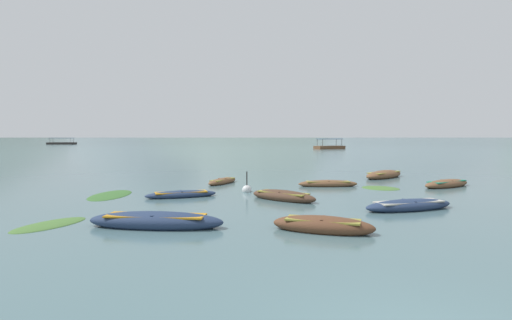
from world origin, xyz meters
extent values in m
plane|color=slate|center=(0.00, 1500.00, 0.00)|extent=(6000.00, 6000.00, 0.00)
cone|color=slate|center=(-307.08, 2533.59, 256.60)|extent=(1267.83, 1267.83, 513.19)
cone|color=slate|center=(350.94, 2196.85, 193.44)|extent=(1560.82, 1560.82, 386.87)
cone|color=slate|center=(967.39, 2398.96, 270.61)|extent=(2147.77, 2147.77, 541.23)
cone|color=slate|center=(1580.40, 2615.27, 112.60)|extent=(609.84, 609.84, 225.20)
ellipsoid|color=#4C3323|center=(0.66, 12.38, 0.17)|extent=(3.05, 3.09, 0.56)
cube|color=olive|center=(0.66, 12.38, 0.34)|extent=(2.20, 2.23, 0.05)
cube|color=#4C3323|center=(0.66, 12.38, 0.39)|extent=(0.55, 0.54, 0.04)
ellipsoid|color=brown|center=(-1.75, 18.89, 0.12)|extent=(2.30, 2.97, 0.41)
cube|color=olive|center=(-1.75, 18.89, 0.25)|extent=(1.65, 2.14, 0.05)
cube|color=brown|center=(-1.75, 18.89, 0.30)|extent=(0.50, 0.36, 0.04)
ellipsoid|color=brown|center=(4.20, 16.72, 0.14)|extent=(3.49, 1.21, 0.46)
cube|color=olive|center=(4.20, 16.72, 0.27)|extent=(2.52, 0.87, 0.05)
cube|color=brown|center=(4.20, 16.72, 0.32)|extent=(0.14, 0.60, 0.04)
ellipsoid|color=brown|center=(9.59, 20.71, 0.19)|extent=(4.24, 3.65, 0.64)
cube|color=olive|center=(9.59, 20.71, 0.38)|extent=(3.05, 2.63, 0.05)
cube|color=brown|center=(9.59, 20.71, 0.43)|extent=(0.61, 0.77, 0.04)
ellipsoid|color=navy|center=(-4.41, 7.80, 0.19)|extent=(4.48, 2.08, 0.62)
cube|color=orange|center=(-4.41, 7.80, 0.37)|extent=(3.23, 1.50, 0.05)
cube|color=navy|center=(-4.41, 7.80, 0.42)|extent=(0.25, 0.76, 0.04)
ellipsoid|color=brown|center=(10.86, 15.60, 0.16)|extent=(3.87, 2.51, 0.53)
cube|color=#197A56|center=(10.86, 15.60, 0.32)|extent=(2.78, 1.81, 0.05)
cube|color=brown|center=(10.86, 15.60, 0.37)|extent=(0.37, 0.69, 0.04)
ellipsoid|color=navy|center=(5.10, 9.48, 0.15)|extent=(4.05, 1.79, 0.51)
cube|color=#B7B2A3|center=(5.10, 9.48, 0.30)|extent=(2.91, 1.29, 0.05)
cube|color=navy|center=(5.10, 9.48, 0.35)|extent=(0.22, 0.75, 0.04)
ellipsoid|color=navy|center=(-3.96, 13.84, 0.12)|extent=(3.46, 1.52, 0.39)
cube|color=orange|center=(-3.96, 13.84, 0.24)|extent=(2.49, 1.09, 0.05)
cube|color=navy|center=(-3.96, 13.84, 0.29)|extent=(0.20, 0.59, 0.04)
ellipsoid|color=brown|center=(0.66, 6.56, 0.18)|extent=(3.22, 2.26, 0.59)
cube|color=olive|center=(0.66, 6.56, 0.35)|extent=(2.32, 1.63, 0.05)
cube|color=brown|center=(0.66, 6.56, 0.40)|extent=(0.37, 0.65, 0.04)
cube|color=brown|center=(25.92, 80.74, 0.27)|extent=(7.80, 5.00, 0.90)
cylinder|color=#4C4742|center=(23.64, 78.84, 1.40)|extent=(0.10, 0.10, 1.80)
cylinder|color=#4C4742|center=(22.96, 80.62, 1.40)|extent=(0.10, 0.10, 1.80)
cylinder|color=#4C4742|center=(28.88, 80.86, 1.40)|extent=(0.10, 0.10, 1.80)
cylinder|color=#4C4742|center=(28.20, 82.64, 1.40)|extent=(0.10, 0.10, 1.80)
cube|color=#334C75|center=(25.92, 80.74, 2.29)|extent=(6.55, 4.20, 0.12)
cube|color=#2D2826|center=(-53.83, 143.83, 0.27)|extent=(9.46, 3.80, 0.90)
cylinder|color=#4C4742|center=(-57.42, 142.50, 1.40)|extent=(0.10, 0.10, 1.80)
cylinder|color=#4C4742|center=(-57.38, 145.28, 1.40)|extent=(0.10, 0.10, 1.80)
cylinder|color=#4C4742|center=(-50.28, 142.39, 1.40)|extent=(0.10, 0.10, 1.80)
cylinder|color=#4C4742|center=(-50.23, 145.16, 1.40)|extent=(0.10, 0.10, 1.80)
cube|color=#334C75|center=(-53.83, 143.83, 2.29)|extent=(7.95, 3.19, 0.12)
sphere|color=silver|center=(-0.68, 15.15, 0.10)|extent=(0.49, 0.49, 0.49)
cylinder|color=black|center=(-0.68, 15.15, 0.58)|extent=(0.06, 0.06, 0.96)
ellipsoid|color=#477033|center=(-7.86, 8.58, 0.00)|extent=(2.45, 2.83, 0.14)
ellipsoid|color=#477033|center=(6.82, 15.50, 0.00)|extent=(2.67, 2.71, 0.14)
ellipsoid|color=#38662D|center=(-7.41, 14.87, 0.00)|extent=(2.23, 3.76, 0.14)
camera|label=1|loc=(-2.92, -4.54, 2.87)|focal=27.01mm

